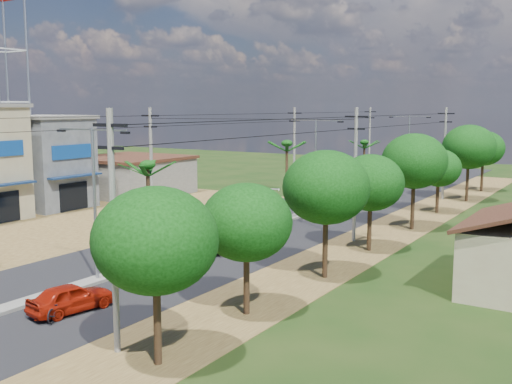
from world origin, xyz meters
TOP-DOWN VIEW (x-y plane):
  - ground at (0.00, 0.00)m, footprint 160.00×160.00m
  - road at (0.00, 15.00)m, footprint 12.00×110.00m
  - median at (0.00, 18.00)m, footprint 1.00×90.00m
  - dirt_lot_west at (-15.00, 8.00)m, footprint 18.00×46.00m
  - dirt_shoulder_east at (8.50, 15.00)m, footprint 5.00×90.00m
  - shophouse_grey at (-21.98, 14.00)m, footprint 9.00×6.40m
  - low_shed at (-21.00, 24.00)m, footprint 10.40×10.40m
  - tree_east_a at (9.50, -6.00)m, footprint 4.40×4.40m
  - tree_east_b at (9.30, 0.00)m, footprint 4.00×4.00m
  - tree_east_c at (9.70, 7.00)m, footprint 4.60×4.60m
  - tree_east_d at (9.40, 14.00)m, footprint 4.20×4.20m
  - tree_east_e at (9.60, 22.00)m, footprint 4.80×4.80m
  - tree_east_f at (9.20, 30.00)m, footprint 3.80×3.80m
  - tree_east_g at (9.80, 38.00)m, footprint 5.00×5.00m
  - tree_east_h at (9.50, 46.00)m, footprint 4.40×4.40m
  - palm_median_near at (0.00, 4.00)m, footprint 2.00×2.00m
  - palm_median_mid at (0.00, 20.00)m, footprint 2.00×2.00m
  - palm_median_far at (0.00, 36.00)m, footprint 2.00×2.00m
  - streetlight_near at (0.00, 0.00)m, footprint 5.10×0.18m
  - streetlight_mid at (0.00, 25.00)m, footprint 5.10×0.18m
  - streetlight_far at (0.00, 50.00)m, footprint 5.10×0.18m
  - utility_pole_w_b at (-7.00, 12.00)m, footprint 1.60×0.24m
  - utility_pole_w_c at (-7.00, 34.00)m, footprint 1.60×0.24m
  - utility_pole_w_d at (-7.00, 55.00)m, footprint 1.60×0.24m
  - utility_pole_e_a at (7.50, -6.00)m, footprint 1.60×0.24m
  - utility_pole_e_b at (7.50, 16.00)m, footprint 1.60×0.24m
  - utility_pole_e_c at (7.50, 38.00)m, footprint 1.60×0.24m
  - car_red_near at (2.61, -3.97)m, footprint 2.21×4.03m
  - car_silver_mid at (1.50, 9.26)m, footprint 2.27×4.55m
  - car_white_far at (-5.00, 24.26)m, footprint 3.00×5.35m
  - car_parked_dark at (-8.35, 11.37)m, footprint 4.72×2.59m
  - moto_rider_east at (2.86, -4.86)m, footprint 1.40×2.05m
  - moto_rider_west_a at (-5.00, 19.81)m, footprint 0.66×1.83m
  - moto_rider_west_b at (-3.60, 31.73)m, footprint 0.59×1.52m

SIDE VIEW (x-z plane):
  - ground at x=0.00m, z-range 0.00..0.00m
  - dirt_shoulder_east at x=8.50m, z-range 0.00..0.03m
  - dirt_lot_west at x=-15.00m, z-range 0.00..0.04m
  - road at x=0.00m, z-range 0.00..0.04m
  - median at x=0.00m, z-range 0.00..0.18m
  - moto_rider_west_b at x=-3.60m, z-range 0.00..0.89m
  - moto_rider_west_a at x=-5.00m, z-range 0.00..0.95m
  - moto_rider_east at x=2.86m, z-range 0.00..1.02m
  - car_red_near at x=2.61m, z-range 0.00..1.30m
  - car_silver_mid at x=1.50m, z-range 0.00..1.43m
  - car_white_far at x=-5.00m, z-range 0.00..1.46m
  - car_parked_dark at x=-8.35m, z-range 0.00..1.52m
  - low_shed at x=-21.00m, z-range -0.01..3.94m
  - tree_east_f at x=9.20m, z-range 1.13..6.64m
  - tree_east_b at x=9.30m, z-range 1.20..7.03m
  - shophouse_grey at x=-21.98m, z-range 0.01..8.31m
  - tree_east_d at x=9.40m, z-range 1.27..7.41m
  - tree_east_a at x=9.50m, z-range 1.30..7.67m
  - tree_east_h at x=9.50m, z-range 1.38..7.90m
  - utility_pole_w_b at x=-7.00m, z-range 0.26..9.26m
  - utility_pole_w_c at x=-7.00m, z-range 0.26..9.26m
  - utility_pole_w_d at x=-7.00m, z-range 0.26..9.26m
  - utility_pole_e_a at x=7.50m, z-range 0.26..9.26m
  - utility_pole_e_b at x=7.50m, z-range 0.26..9.26m
  - utility_pole_e_c at x=7.50m, z-range 0.26..9.26m
  - streetlight_near at x=0.00m, z-range 0.79..8.79m
  - streetlight_mid at x=0.00m, z-range 0.79..8.79m
  - streetlight_far at x=0.00m, z-range 0.79..8.79m
  - tree_east_c at x=9.70m, z-range 1.45..8.28m
  - tree_east_e at x=9.60m, z-range 1.52..8.66m
  - tree_east_g at x=9.80m, z-range 1.55..8.93m
  - palm_median_far at x=0.00m, z-range 2.34..8.19m
  - palm_median_near at x=0.00m, z-range 2.46..8.61m
  - palm_median_mid at x=0.00m, z-range 2.62..9.17m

